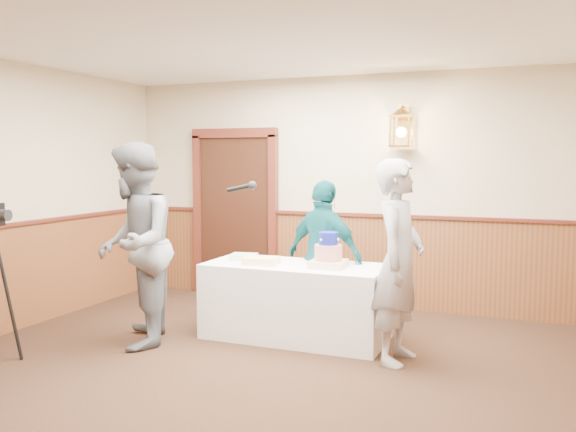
# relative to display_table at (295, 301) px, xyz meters

# --- Properties ---
(ground) EXTENTS (7.00, 7.00, 0.00)m
(ground) POSITION_rel_display_table_xyz_m (0.15, -1.90, -0.38)
(ground) COLOR black
(ground) RESTS_ON ground
(room_shell) EXTENTS (6.02, 7.02, 2.81)m
(room_shell) POSITION_rel_display_table_xyz_m (0.09, -1.45, 1.15)
(room_shell) COLOR #C3B392
(room_shell) RESTS_ON ground
(display_table) EXTENTS (1.80, 0.80, 0.75)m
(display_table) POSITION_rel_display_table_xyz_m (0.00, 0.00, 0.00)
(display_table) COLOR white
(display_table) RESTS_ON ground
(tiered_cake) EXTENTS (0.34, 0.34, 0.34)m
(tiered_cake) POSITION_rel_display_table_xyz_m (0.36, -0.04, 0.51)
(tiered_cake) COLOR beige
(tiered_cake) RESTS_ON display_table
(sheet_cake_yellow) EXTENTS (0.37, 0.30, 0.07)m
(sheet_cake_yellow) POSITION_rel_display_table_xyz_m (-0.32, -0.12, 0.41)
(sheet_cake_yellow) COLOR #F4D092
(sheet_cake_yellow) RESTS_ON display_table
(sheet_cake_green) EXTENTS (0.29, 0.25, 0.06)m
(sheet_cake_green) POSITION_rel_display_table_xyz_m (-0.60, 0.06, 0.41)
(sheet_cake_green) COLOR #B1EEA8
(sheet_cake_green) RESTS_ON display_table
(interviewer) EXTENTS (1.65, 1.19, 1.96)m
(interviewer) POSITION_rel_display_table_xyz_m (-1.34, -0.79, 0.60)
(interviewer) COLOR slate
(interviewer) RESTS_ON ground
(baker) EXTENTS (0.49, 0.69, 1.80)m
(baker) POSITION_rel_display_table_xyz_m (1.10, -0.33, 0.52)
(baker) COLOR #9E9EA3
(baker) RESTS_ON ground
(assistant_p) EXTENTS (1.00, 0.68, 1.58)m
(assistant_p) POSITION_rel_display_table_xyz_m (0.18, 0.36, 0.41)
(assistant_p) COLOR #0F565D
(assistant_p) RESTS_ON ground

